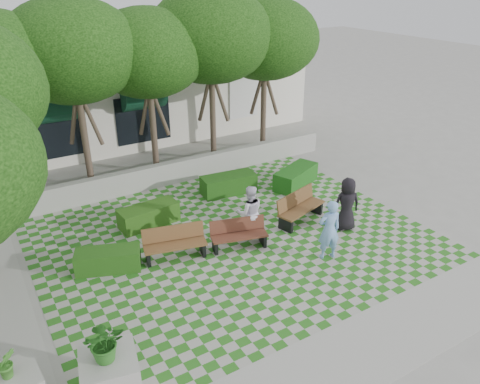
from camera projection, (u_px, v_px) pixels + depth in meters
ground at (251, 255)px, 14.37m from camera, size 90.00×90.00×0.00m
lawn at (235, 240)px, 15.14m from camera, size 12.00×12.00×0.00m
sidewalk_south at (361, 351)px, 10.75m from camera, size 16.00×2.00×0.01m
retaining_wall at (169, 173)px, 18.95m from camera, size 15.00×0.36×0.90m
bench_east at (300, 208)px, 16.10m from camera, size 2.07×1.18×1.03m
bench_mid at (239, 235)px, 14.59m from camera, size 1.85×1.03×0.92m
bench_west at (175, 244)px, 14.06m from camera, size 1.97×1.04×0.99m
hedge_east at (296, 177)px, 18.77m from camera, size 2.31×1.61×0.75m
hedge_midright at (229, 184)px, 18.17m from camera, size 2.19×1.07×0.74m
hedge_midleft at (149, 215)px, 15.91m from camera, size 2.07×0.97×0.70m
hedge_west at (108, 260)px, 13.55m from camera, size 1.97×1.34×0.64m
planter_front at (110, 370)px, 9.24m from camera, size 1.30×1.30×1.96m
person_blue at (329, 230)px, 13.84m from camera, size 0.80×0.63×1.92m
person_dark at (347, 204)px, 15.42m from camera, size 1.05×0.86×1.84m
person_white at (250, 212)px, 14.94m from camera, size 1.08×0.97×1.82m
tree_row at (112, 59)px, 15.83m from camera, size 17.70×13.40×7.41m
building at (123, 82)px, 24.55m from camera, size 18.00×8.92×5.15m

